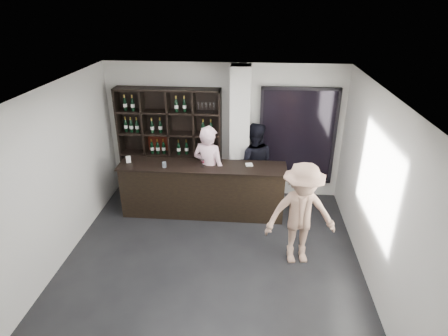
# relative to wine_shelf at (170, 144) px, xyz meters

# --- Properties ---
(floor) EXTENTS (5.00, 5.50, 0.01)m
(floor) POSITION_rel_wine_shelf_xyz_m (1.15, -2.57, -1.20)
(floor) COLOR black
(floor) RESTS_ON ground
(wine_shelf) EXTENTS (2.20, 0.35, 2.40)m
(wine_shelf) POSITION_rel_wine_shelf_xyz_m (0.00, 0.00, 0.00)
(wine_shelf) COLOR black
(wine_shelf) RESTS_ON floor
(structural_column) EXTENTS (0.40, 0.40, 2.90)m
(structural_column) POSITION_rel_wine_shelf_xyz_m (1.50, -0.10, 0.25)
(structural_column) COLOR silver
(structural_column) RESTS_ON floor
(glass_panel) EXTENTS (1.60, 0.08, 2.10)m
(glass_panel) POSITION_rel_wine_shelf_xyz_m (2.70, 0.12, 0.20)
(glass_panel) COLOR black
(glass_panel) RESTS_ON floor
(tasting_counter) EXTENTS (3.30, 0.68, 1.09)m
(tasting_counter) POSITION_rel_wine_shelf_xyz_m (0.80, -0.82, -0.65)
(tasting_counter) COLOR black
(tasting_counter) RESTS_ON floor
(taster_pink) EXTENTS (0.80, 0.67, 1.87)m
(taster_pink) POSITION_rel_wine_shelf_xyz_m (0.92, -0.72, -0.26)
(taster_pink) COLOR #FFCBDA
(taster_pink) RESTS_ON floor
(taster_black) EXTENTS (0.87, 0.68, 1.77)m
(taster_black) POSITION_rel_wine_shelf_xyz_m (1.81, -0.17, -0.32)
(taster_black) COLOR black
(taster_black) RESTS_ON floor
(customer) EXTENTS (1.25, 0.84, 1.80)m
(customer) POSITION_rel_wine_shelf_xyz_m (2.60, -2.17, -0.30)
(customer) COLOR #A47C67
(customer) RESTS_ON floor
(wine_glass) EXTENTS (0.08, 0.08, 0.19)m
(wine_glass) POSITION_rel_wine_shelf_xyz_m (0.82, -0.87, -0.02)
(wine_glass) COLOR white
(wine_glass) RESTS_ON tasting_counter
(spit_cup) EXTENTS (0.10, 0.10, 0.11)m
(spit_cup) POSITION_rel_wine_shelf_xyz_m (0.08, -0.95, -0.06)
(spit_cup) COLOR silver
(spit_cup) RESTS_ON tasting_counter
(napkin_stack) EXTENTS (0.15, 0.15, 0.02)m
(napkin_stack) POSITION_rel_wine_shelf_xyz_m (1.72, -0.72, -0.10)
(napkin_stack) COLOR white
(napkin_stack) RESTS_ON tasting_counter
(card_stand) EXTENTS (0.10, 0.08, 0.13)m
(card_stand) POSITION_rel_wine_shelf_xyz_m (-0.67, -0.80, -0.05)
(card_stand) COLOR white
(card_stand) RESTS_ON tasting_counter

